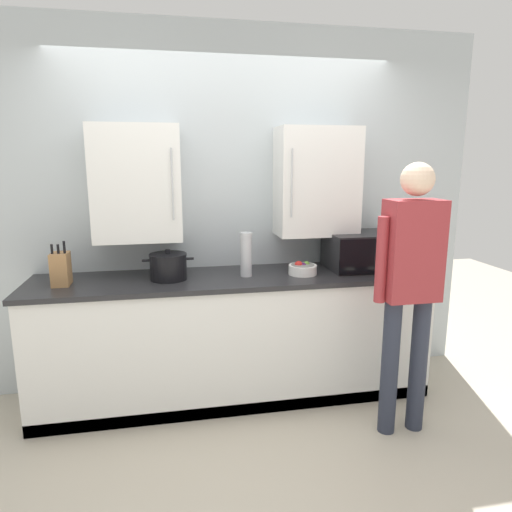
{
  "coord_description": "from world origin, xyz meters",
  "views": [
    {
      "loc": [
        -0.45,
        -2.25,
        1.75
      ],
      "look_at": [
        0.15,
        0.84,
        1.08
      ],
      "focal_mm": 31.84,
      "sensor_mm": 36.0,
      "label": 1
    }
  ],
  "objects_px": {
    "person_figure": "(409,277)",
    "knife_block": "(61,269)",
    "microwave_oven": "(361,251)",
    "thermos_flask": "(246,254)",
    "fruit_bowl": "(303,269)",
    "stock_pot": "(168,266)"
  },
  "relations": [
    {
      "from": "stock_pot",
      "to": "fruit_bowl",
      "type": "bearing_deg",
      "value": -2.51
    },
    {
      "from": "fruit_bowl",
      "to": "knife_block",
      "type": "relative_size",
      "value": 0.68
    },
    {
      "from": "stock_pot",
      "to": "microwave_oven",
      "type": "bearing_deg",
      "value": 1.87
    },
    {
      "from": "microwave_oven",
      "to": "thermos_flask",
      "type": "distance_m",
      "value": 0.91
    },
    {
      "from": "microwave_oven",
      "to": "person_figure",
      "type": "bearing_deg",
      "value": -89.12
    },
    {
      "from": "stock_pot",
      "to": "person_figure",
      "type": "distance_m",
      "value": 1.6
    },
    {
      "from": "knife_block",
      "to": "fruit_bowl",
      "type": "bearing_deg",
      "value": -0.78
    },
    {
      "from": "stock_pot",
      "to": "thermos_flask",
      "type": "xyz_separation_m",
      "value": [
        0.55,
        -0.01,
        0.07
      ]
    },
    {
      "from": "person_figure",
      "to": "knife_block",
      "type": "bearing_deg",
      "value": 163.78
    },
    {
      "from": "microwave_oven",
      "to": "fruit_bowl",
      "type": "bearing_deg",
      "value": -169.69
    },
    {
      "from": "microwave_oven",
      "to": "knife_block",
      "type": "bearing_deg",
      "value": -178.22
    },
    {
      "from": "stock_pot",
      "to": "knife_block",
      "type": "xyz_separation_m",
      "value": [
        -0.7,
        -0.02,
        0.02
      ]
    },
    {
      "from": "knife_block",
      "to": "microwave_oven",
      "type": "bearing_deg",
      "value": 1.78
    },
    {
      "from": "microwave_oven",
      "to": "stock_pot",
      "type": "relative_size",
      "value": 1.57
    },
    {
      "from": "fruit_bowl",
      "to": "stock_pot",
      "type": "bearing_deg",
      "value": 177.49
    },
    {
      "from": "fruit_bowl",
      "to": "knife_block",
      "type": "height_order",
      "value": "knife_block"
    },
    {
      "from": "microwave_oven",
      "to": "thermos_flask",
      "type": "bearing_deg",
      "value": -176.06
    },
    {
      "from": "microwave_oven",
      "to": "fruit_bowl",
      "type": "height_order",
      "value": "microwave_oven"
    },
    {
      "from": "fruit_bowl",
      "to": "knife_block",
      "type": "distance_m",
      "value": 1.66
    },
    {
      "from": "thermos_flask",
      "to": "knife_block",
      "type": "height_order",
      "value": "thermos_flask"
    },
    {
      "from": "stock_pot",
      "to": "thermos_flask",
      "type": "bearing_deg",
      "value": -1.56
    },
    {
      "from": "thermos_flask",
      "to": "person_figure",
      "type": "height_order",
      "value": "person_figure"
    }
  ]
}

